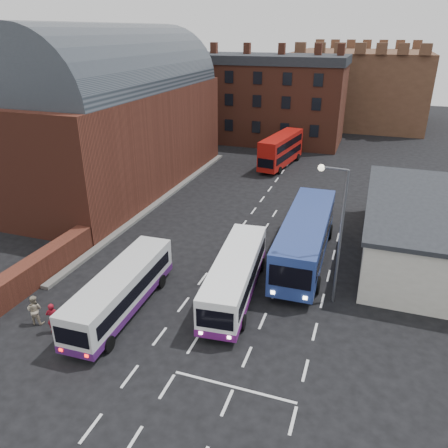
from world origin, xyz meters
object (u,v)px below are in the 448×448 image
(bus_white_inbound, at_px, (235,274))
(street_lamp, at_px, (337,224))
(bus_white_outbound, at_px, (121,288))
(bus_red_double, at_px, (281,150))
(pedestrian_red, at_px, (53,318))
(bus_blue, at_px, (305,236))
(pedestrian_beige, at_px, (35,310))

(bus_white_inbound, xyz_separation_m, street_lamp, (5.62, 1.44, 3.57))
(bus_white_outbound, distance_m, street_lamp, 13.07)
(bus_red_double, distance_m, pedestrian_red, 36.10)
(bus_blue, distance_m, street_lamp, 6.00)
(bus_blue, xyz_separation_m, street_lamp, (2.30, -4.56, 3.16))
(bus_red_double, xyz_separation_m, pedestrian_red, (-4.89, -35.75, -1.12))
(bus_white_outbound, xyz_separation_m, pedestrian_red, (-2.53, -3.00, -0.63))
(bus_red_double, bearing_deg, bus_blue, 114.88)
(bus_red_double, xyz_separation_m, street_lamp, (9.09, -27.60, 3.14))
(bus_blue, bearing_deg, bus_red_double, -74.77)
(street_lamp, relative_size, pedestrian_beige, 4.76)
(bus_blue, xyz_separation_m, pedestrian_red, (-11.68, -12.70, -1.10))
(street_lamp, bearing_deg, bus_white_inbound, -165.63)
(bus_blue, relative_size, pedestrian_red, 6.84)
(bus_white_outbound, xyz_separation_m, bus_blue, (9.15, 9.70, 0.47))
(bus_white_inbound, xyz_separation_m, pedestrian_beige, (-9.88, -6.39, -0.70))
(pedestrian_beige, bearing_deg, bus_blue, -148.13)
(pedestrian_beige, bearing_deg, pedestrian_red, 156.87)
(bus_red_double, relative_size, pedestrian_red, 5.32)
(pedestrian_red, bearing_deg, street_lamp, -178.21)
(bus_white_inbound, xyz_separation_m, bus_blue, (3.31, 5.99, 0.42))
(bus_white_inbound, bearing_deg, bus_white_outbound, 26.91)
(bus_white_inbound, height_order, bus_blue, bus_blue)
(street_lamp, bearing_deg, pedestrian_beige, -153.19)
(bus_red_double, distance_m, street_lamp, 29.23)
(bus_blue, bearing_deg, bus_white_inbound, 59.88)
(bus_white_outbound, relative_size, bus_blue, 0.77)
(bus_red_double, relative_size, pedestrian_beige, 5.44)
(pedestrian_red, bearing_deg, pedestrian_beige, -40.24)
(bus_blue, distance_m, pedestrian_red, 17.29)
(pedestrian_red, relative_size, pedestrian_beige, 1.02)
(bus_white_inbound, xyz_separation_m, bus_red_double, (-3.48, 29.04, 0.44))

